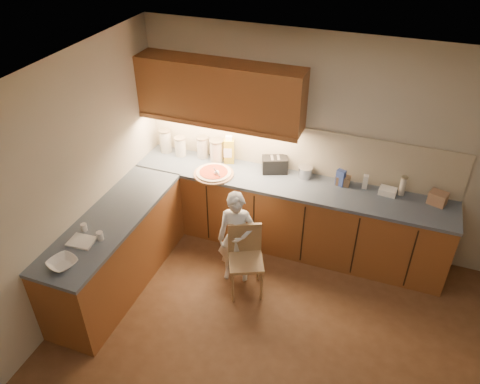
{
  "coord_description": "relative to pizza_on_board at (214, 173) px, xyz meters",
  "views": [
    {
      "loc": [
        0.67,
        -2.76,
        3.91
      ],
      "look_at": [
        -0.8,
        1.2,
        1.0
      ],
      "focal_mm": 35.0,
      "sensor_mm": 36.0,
      "label": 1
    }
  ],
  "objects": [
    {
      "name": "room",
      "position": [
        1.26,
        -1.54,
        0.73
      ],
      "size": [
        4.54,
        4.5,
        2.62
      ],
      "color": "brown",
      "rests_on": "ground"
    },
    {
      "name": "l_counter",
      "position": [
        0.34,
        -0.29,
        -0.48
      ],
      "size": [
        3.77,
        2.62,
        0.92
      ],
      "color": "brown",
      "rests_on": "ground"
    },
    {
      "name": "backsplash",
      "position": [
        0.88,
        0.44,
        0.27
      ],
      "size": [
        3.75,
        0.02,
        0.58
      ],
      "primitive_type": "cube",
      "color": "beige",
      "rests_on": "l_counter"
    },
    {
      "name": "upper_cabinets",
      "position": [
        -0.02,
        0.28,
        0.91
      ],
      "size": [
        1.95,
        0.36,
        0.73
      ],
      "color": "brown",
      "rests_on": "ground"
    },
    {
      "name": "pizza_on_board",
      "position": [
        0.0,
        0.0,
        0.0
      ],
      "size": [
        0.48,
        0.48,
        0.19
      ],
      "rotation": [
        0.0,
        0.0,
        -0.37
      ],
      "color": "tan",
      "rests_on": "l_counter"
    },
    {
      "name": "child",
      "position": [
        0.52,
        -0.62,
        -0.37
      ],
      "size": [
        0.48,
        0.37,
        1.15
      ],
      "primitive_type": "imported",
      "rotation": [
        0.0,
        0.0,
        0.26
      ],
      "color": "white",
      "rests_on": "ground"
    },
    {
      "name": "wooden_chair",
      "position": [
        0.67,
        -0.73,
        -0.47
      ],
      "size": [
        0.48,
        0.48,
        0.81
      ],
      "rotation": [
        0.0,
        0.0,
        0.43
      ],
      "color": "#A68657",
      "rests_on": "ground"
    },
    {
      "name": "mixing_bowl",
      "position": [
        -0.69,
        -1.92,
        0.01
      ],
      "size": [
        0.32,
        0.32,
        0.06
      ],
      "primitive_type": "imported",
      "rotation": [
        0.0,
        0.0,
        -0.3
      ],
      "color": "white",
      "rests_on": "l_counter"
    },
    {
      "name": "canister_a",
      "position": [
        -0.79,
        0.31,
        0.13
      ],
      "size": [
        0.15,
        0.15,
        0.31
      ],
      "rotation": [
        0.0,
        0.0,
        0.12
      ],
      "color": "beige",
      "rests_on": "l_counter"
    },
    {
      "name": "canister_b",
      "position": [
        -0.57,
        0.28,
        0.11
      ],
      "size": [
        0.14,
        0.14,
        0.25
      ],
      "rotation": [
        0.0,
        0.0,
        -0.27
      ],
      "color": "white",
      "rests_on": "l_counter"
    },
    {
      "name": "canister_c",
      "position": [
        -0.29,
        0.34,
        0.12
      ],
      "size": [
        0.15,
        0.15,
        0.28
      ],
      "rotation": [
        0.0,
        0.0,
        0.3
      ],
      "color": "beige",
      "rests_on": "l_counter"
    },
    {
      "name": "canister_d",
      "position": [
        -0.09,
        0.32,
        0.12
      ],
      "size": [
        0.18,
        0.18,
        0.29
      ],
      "rotation": [
        0.0,
        0.0,
        -0.22
      ],
      "color": "beige",
      "rests_on": "l_counter"
    },
    {
      "name": "oil_jug",
      "position": [
        0.07,
        0.33,
        0.15
      ],
      "size": [
        0.14,
        0.12,
        0.37
      ],
      "rotation": [
        0.0,
        0.0,
        0.32
      ],
      "color": "gold",
      "rests_on": "l_counter"
    },
    {
      "name": "toaster",
      "position": [
        0.66,
        0.32,
        0.08
      ],
      "size": [
        0.34,
        0.27,
        0.2
      ],
      "rotation": [
        0.0,
        0.0,
        0.38
      ],
      "color": "black",
      "rests_on": "l_counter"
    },
    {
      "name": "steel_pot",
      "position": [
        1.03,
        0.34,
        0.05
      ],
      "size": [
        0.17,
        0.17,
        0.13
      ],
      "color": "silver",
      "rests_on": "l_counter"
    },
    {
      "name": "blue_box",
      "position": [
        1.45,
        0.3,
        0.08
      ],
      "size": [
        0.11,
        0.09,
        0.19
      ],
      "primitive_type": "cube",
      "rotation": [
        0.0,
        0.0,
        -0.31
      ],
      "color": "#364EA3",
      "rests_on": "l_counter"
    },
    {
      "name": "card_box_a",
      "position": [
        1.48,
        0.33,
        0.03
      ],
      "size": [
        0.15,
        0.11,
        0.11
      ],
      "primitive_type": "cube",
      "rotation": [
        0.0,
        0.0,
        -0.01
      ],
      "color": "#997452",
      "rests_on": "l_counter"
    },
    {
      "name": "white_bottle",
      "position": [
        1.72,
        0.34,
        0.06
      ],
      "size": [
        0.06,
        0.06,
        0.17
      ],
      "primitive_type": "cube",
      "rotation": [
        0.0,
        0.0,
        0.04
      ],
      "color": "white",
      "rests_on": "l_counter"
    },
    {
      "name": "flat_pack",
      "position": [
        1.98,
        0.3,
        0.02
      ],
      "size": [
        0.2,
        0.15,
        0.07
      ],
      "primitive_type": "cube",
      "rotation": [
        0.0,
        0.0,
        -0.11
      ],
      "color": "white",
      "rests_on": "l_counter"
    },
    {
      "name": "tall_jar",
      "position": [
        2.13,
        0.35,
        0.1
      ],
      "size": [
        0.08,
        0.08,
        0.23
      ],
      "rotation": [
        0.0,
        0.0,
        0.26
      ],
      "color": "silver",
      "rests_on": "l_counter"
    },
    {
      "name": "card_box_b",
      "position": [
        2.5,
        0.3,
        0.05
      ],
      "size": [
        0.22,
        0.19,
        0.14
      ],
      "primitive_type": "cube",
      "rotation": [
        0.0,
        0.0,
        -0.33
      ],
      "color": "#A87C5A",
      "rests_on": "l_counter"
    },
    {
      "name": "dough_cloth",
      "position": [
        -0.73,
        -1.58,
        -0.01
      ],
      "size": [
        0.26,
        0.21,
        0.02
      ],
      "primitive_type": "cube",
      "rotation": [
        0.0,
        0.0,
        0.06
      ],
      "color": "white",
      "rests_on": "l_counter"
    },
    {
      "name": "spice_jar_a",
      "position": [
        -0.81,
        -1.42,
        0.02
      ],
      "size": [
        0.06,
        0.06,
        0.08
      ],
      "primitive_type": "cylinder",
      "rotation": [
        0.0,
        0.0,
        -0.01
      ],
      "color": "silver",
      "rests_on": "l_counter"
    },
    {
      "name": "spice_jar_b",
      "position": [
        -0.58,
        -1.48,
        0.02
      ],
      "size": [
        0.08,
        0.08,
        0.09
      ],
      "primitive_type": "cylinder",
      "rotation": [
        0.0,
        0.0,
        0.15
      ],
      "color": "silver",
      "rests_on": "l_counter"
    }
  ]
}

